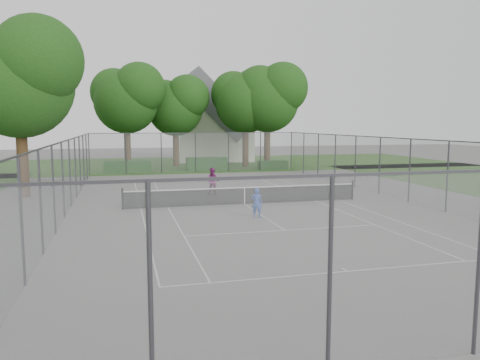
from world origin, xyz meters
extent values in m
plane|color=#615F5D|center=(0.00, 0.00, 0.00)|extent=(120.00, 120.00, 0.00)
cube|color=#254C15|center=(0.00, 26.00, 0.00)|extent=(60.00, 20.00, 0.00)
cube|color=silver|center=(0.00, -11.88, 0.01)|extent=(10.97, 0.06, 0.01)
cube|color=silver|center=(0.00, 11.88, 0.01)|extent=(10.97, 0.06, 0.01)
cube|color=silver|center=(-5.49, 0.00, 0.01)|extent=(0.06, 23.77, 0.01)
cube|color=silver|center=(5.49, 0.00, 0.01)|extent=(0.06, 23.77, 0.01)
cube|color=silver|center=(-4.12, 0.00, 0.01)|extent=(0.06, 23.77, 0.01)
cube|color=silver|center=(4.12, 0.00, 0.01)|extent=(0.06, 23.77, 0.01)
cube|color=silver|center=(0.00, -6.40, 0.01)|extent=(8.23, 0.06, 0.01)
cube|color=silver|center=(0.00, 6.40, 0.01)|extent=(8.23, 0.06, 0.01)
cube|color=silver|center=(0.00, 0.00, 0.01)|extent=(0.06, 12.80, 0.01)
cube|color=silver|center=(0.00, -11.73, 0.01)|extent=(0.06, 0.30, 0.01)
cube|color=silver|center=(0.00, 11.73, 0.01)|extent=(0.06, 0.30, 0.01)
cylinder|color=black|center=(-6.39, 0.00, 0.55)|extent=(0.10, 0.10, 1.10)
cylinder|color=black|center=(6.39, 0.00, 0.55)|extent=(0.10, 0.10, 1.10)
cube|color=black|center=(0.00, 0.00, 0.45)|extent=(12.67, 0.01, 0.86)
cube|color=silver|center=(0.00, 0.00, 0.91)|extent=(12.77, 0.03, 0.06)
cube|color=silver|center=(0.00, 0.00, 0.44)|extent=(0.05, 0.02, 0.88)
cylinder|color=#38383D|center=(-9.00, 17.00, 1.75)|extent=(0.08, 0.08, 3.50)
cylinder|color=#38383D|center=(9.00, 17.00, 1.75)|extent=(0.08, 0.08, 3.50)
cube|color=slate|center=(0.00, -17.00, 1.75)|extent=(18.00, 0.02, 3.50)
cube|color=slate|center=(0.00, 17.00, 1.75)|extent=(18.00, 0.02, 3.50)
cube|color=slate|center=(-9.00, 0.00, 1.75)|extent=(0.02, 34.00, 3.50)
cube|color=slate|center=(9.00, 0.00, 1.75)|extent=(0.02, 34.00, 3.50)
cube|color=#38383D|center=(0.00, 17.00, 3.50)|extent=(18.00, 0.05, 0.05)
cube|color=#38383D|center=(-9.00, 0.00, 3.50)|extent=(0.05, 34.00, 0.05)
cube|color=#38383D|center=(9.00, 0.00, 3.50)|extent=(0.05, 34.00, 0.05)
cylinder|color=#3A2615|center=(-5.78, 22.17, 2.13)|extent=(0.63, 0.63, 4.26)
sphere|color=#14380F|center=(-5.78, 22.17, 6.38)|extent=(6.06, 6.06, 6.06)
sphere|color=#14380F|center=(-4.57, 21.26, 7.59)|extent=(4.85, 4.85, 4.85)
sphere|color=#14380F|center=(-6.84, 22.93, 7.29)|extent=(4.54, 4.54, 4.54)
cylinder|color=#3A2615|center=(-1.00, 23.45, 1.94)|extent=(0.61, 0.61, 3.88)
sphere|color=#14380F|center=(-1.00, 23.45, 5.81)|extent=(5.52, 5.52, 5.52)
sphere|color=#14380F|center=(0.10, 22.63, 6.91)|extent=(4.41, 4.41, 4.41)
sphere|color=#14380F|center=(-1.96, 24.14, 6.64)|extent=(4.14, 4.14, 4.14)
cylinder|color=#3A2615|center=(5.76, 21.43, 2.12)|extent=(0.63, 0.63, 4.24)
sphere|color=#14380F|center=(5.76, 21.43, 6.35)|extent=(6.03, 6.03, 6.03)
sphere|color=#14380F|center=(6.97, 20.52, 7.55)|extent=(4.82, 4.82, 4.82)
sphere|color=#14380F|center=(4.70, 22.18, 7.25)|extent=(4.52, 4.52, 4.52)
cylinder|color=#3A2615|center=(7.77, 20.54, 2.18)|extent=(0.63, 0.63, 4.35)
sphere|color=#14380F|center=(7.77, 20.54, 6.52)|extent=(6.19, 6.19, 6.19)
sphere|color=#14380F|center=(9.01, 19.61, 7.76)|extent=(4.95, 4.95, 4.95)
sphere|color=#14380F|center=(6.68, 21.32, 7.45)|extent=(4.65, 4.65, 4.65)
cylinder|color=#3A2615|center=(-13.65, 14.65, 2.39)|extent=(0.65, 0.65, 4.78)
sphere|color=#14380F|center=(-13.65, 14.65, 7.16)|extent=(6.80, 6.80, 6.80)
sphere|color=#14380F|center=(-12.29, 13.63, 8.52)|extent=(5.44, 5.44, 5.44)
sphere|color=#14380F|center=(-14.84, 15.50, 8.18)|extent=(5.10, 5.10, 5.10)
cylinder|color=#3A2615|center=(-12.01, 5.66, 2.21)|extent=(0.64, 0.64, 4.42)
sphere|color=#14380F|center=(-12.01, 5.66, 6.61)|extent=(6.28, 6.28, 6.28)
sphere|color=#14380F|center=(-10.75, 4.72, 7.87)|extent=(5.02, 5.02, 5.02)
sphere|color=#14380F|center=(-13.11, 6.44, 7.56)|extent=(4.71, 4.71, 4.71)
cube|color=#1D4E19|center=(-5.87, 18.66, 0.51)|extent=(4.09, 1.23, 1.02)
cube|color=#1D4E19|center=(1.29, 18.71, 0.60)|extent=(3.79, 1.08, 1.19)
cube|color=#1D4E19|center=(7.48, 17.88, 0.41)|extent=(2.76, 1.01, 0.83)
cube|color=silver|center=(3.98, 29.48, 3.14)|extent=(8.36, 6.27, 6.27)
cube|color=#57585D|center=(3.98, 29.48, 6.27)|extent=(8.28, 6.48, 8.28)
imported|color=#2F50B2|center=(-0.36, -3.57, 0.70)|extent=(0.60, 0.51, 1.39)
imported|color=#7F2A67|center=(-1.02, 3.64, 0.83)|extent=(0.98, 0.88, 1.66)
camera|label=1|loc=(-6.37, -24.06, 4.36)|focal=35.00mm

